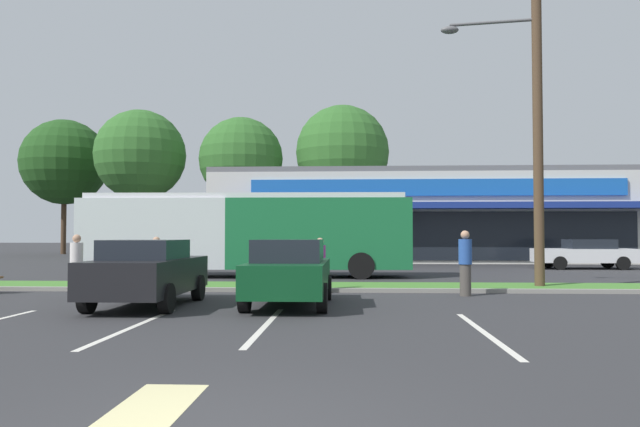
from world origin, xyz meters
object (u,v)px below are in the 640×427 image
object	(u,v)px
car_0	(147,272)
car_1	(289,272)
city_bus	(247,232)
pedestrian_mid	(156,265)
pedestrian_far	(320,265)
car_2	(585,253)
pedestrian_near_bench	(76,265)
utility_pole	(533,90)
pedestrian_by_pole	(465,263)

from	to	relation	value
car_0	car_1	world-z (taller)	car_1
city_bus	pedestrian_mid	bearing A→B (deg)	76.89
car_0	pedestrian_far	distance (m)	5.09
car_2	pedestrian_near_bench	size ratio (longest dim) A/B	2.82
car_1	pedestrian_far	size ratio (longest dim) A/B	2.65
car_1	pedestrian_mid	xyz separation A→B (m)	(-4.11, 2.99, 0.02)
pedestrian_near_bench	pedestrian_far	distance (m)	6.61
pedestrian_mid	pedestrian_far	size ratio (longest dim) A/B	1.02
utility_pole	pedestrian_mid	size ratio (longest dim) A/B	7.16
pedestrian_near_bench	pedestrian_far	bearing A→B (deg)	-177.57
car_1	pedestrian_near_bench	size ratio (longest dim) A/B	2.50
car_0	car_1	xyz separation A→B (m)	(3.27, 0.24, -0.01)
car_2	pedestrian_near_bench	world-z (taller)	pedestrian_near_bench
pedestrian_far	utility_pole	bearing A→B (deg)	-84.79
pedestrian_mid	pedestrian_far	distance (m)	4.67
pedestrian_far	pedestrian_near_bench	bearing A→B (deg)	92.01
car_0	pedestrian_near_bench	xyz separation A→B (m)	(-2.68, 2.19, 0.04)
car_2	utility_pole	bearing A→B (deg)	63.34
city_bus	car_2	world-z (taller)	city_bus
utility_pole	car_0	size ratio (longest dim) A/B	2.67
car_1	pedestrian_by_pole	xyz separation A→B (m)	(4.53, 2.58, 0.10)
pedestrian_by_pole	pedestrian_mid	world-z (taller)	pedestrian_by_pole
car_0	pedestrian_far	world-z (taller)	pedestrian_far
pedestrian_by_pole	pedestrian_mid	distance (m)	8.65
city_bus	pedestrian_far	xyz separation A→B (m)	(3.24, -6.69, -0.98)
utility_pole	pedestrian_far	size ratio (longest dim) A/B	7.30
car_0	city_bus	bearing A→B (deg)	-3.38
utility_pole	pedestrian_mid	bearing A→B (deg)	-171.66
pedestrian_mid	pedestrian_near_bench	bearing A→B (deg)	-177.20
utility_pole	car_1	size ratio (longest dim) A/B	2.75
pedestrian_mid	utility_pole	bearing A→B (deg)	-18.57
car_2	pedestrian_far	bearing A→B (deg)	46.91
car_0	pedestrian_mid	distance (m)	3.35
city_bus	car_1	world-z (taller)	city_bus
car_2	pedestrian_mid	xyz separation A→B (m)	(-16.90, -13.18, 0.06)
utility_pole	pedestrian_by_pole	xyz separation A→B (m)	(-2.46, -2.04, -5.19)
car_0	pedestrian_mid	size ratio (longest dim) A/B	2.69
pedestrian_far	pedestrian_by_pole	bearing A→B (deg)	-105.65
car_0	pedestrian_by_pole	size ratio (longest dim) A/B	2.43
utility_pole	pedestrian_mid	xyz separation A→B (m)	(-11.10, -1.63, -5.28)
pedestrian_near_bench	pedestrian_far	size ratio (longest dim) A/B	1.06
city_bus	pedestrian_near_bench	size ratio (longest dim) A/B	7.71
city_bus	utility_pole	bearing A→B (deg)	150.63
pedestrian_by_pole	city_bus	bearing A→B (deg)	143.04
city_bus	pedestrian_by_pole	xyz separation A→B (m)	(7.20, -7.22, -0.88)
pedestrian_near_bench	pedestrian_far	xyz separation A→B (m)	(6.51, 1.16, -0.05)
pedestrian_far	city_bus	bearing A→B (deg)	17.74
city_bus	car_2	bearing A→B (deg)	-158.79
utility_pole	pedestrian_near_bench	world-z (taller)	utility_pole
city_bus	car_2	size ratio (longest dim) A/B	2.73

